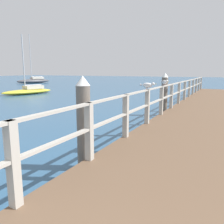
{
  "coord_description": "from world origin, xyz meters",
  "views": [
    {
      "loc": [
        0.81,
        0.72,
        2.02
      ],
      "look_at": [
        -2.07,
        6.39,
        0.87
      ],
      "focal_mm": 36.67,
      "sensor_mm": 36.0,
      "label": 1
    }
  ],
  "objects_px": {
    "seagull_background": "(165,82)",
    "boat_1": "(28,91)",
    "seagull_foreground": "(148,85)",
    "dock_piling_far": "(164,94)",
    "boat_0": "(34,81)",
    "dock_piling_near": "(84,123)"
  },
  "relations": [
    {
      "from": "dock_piling_far",
      "to": "seagull_background",
      "type": "height_order",
      "value": "dock_piling_far"
    },
    {
      "from": "boat_1",
      "to": "seagull_background",
      "type": "bearing_deg",
      "value": 169.21
    },
    {
      "from": "dock_piling_near",
      "to": "boat_1",
      "type": "relative_size",
      "value": 0.38
    },
    {
      "from": "dock_piling_far",
      "to": "boat_1",
      "type": "distance_m",
      "value": 13.87
    },
    {
      "from": "dock_piling_far",
      "to": "seagull_foreground",
      "type": "distance_m",
      "value": 3.69
    },
    {
      "from": "dock_piling_far",
      "to": "boat_1",
      "type": "bearing_deg",
      "value": 161.53
    },
    {
      "from": "dock_piling_near",
      "to": "seagull_foreground",
      "type": "xyz_separation_m",
      "value": [
        0.39,
        2.84,
        0.63
      ]
    },
    {
      "from": "dock_piling_near",
      "to": "seagull_background",
      "type": "height_order",
      "value": "dock_piling_near"
    },
    {
      "from": "boat_0",
      "to": "boat_1",
      "type": "height_order",
      "value": "boat_0"
    },
    {
      "from": "seagull_background",
      "to": "boat_0",
      "type": "distance_m",
      "value": 32.65
    },
    {
      "from": "seagull_foreground",
      "to": "seagull_background",
      "type": "relative_size",
      "value": 1.27
    },
    {
      "from": "seagull_foreground",
      "to": "seagull_background",
      "type": "distance_m",
      "value": 2.05
    },
    {
      "from": "seagull_background",
      "to": "boat_1",
      "type": "height_order",
      "value": "boat_1"
    },
    {
      "from": "dock_piling_far",
      "to": "seagull_foreground",
      "type": "xyz_separation_m",
      "value": [
        0.39,
        -3.61,
        0.63
      ]
    },
    {
      "from": "dock_piling_far",
      "to": "boat_0",
      "type": "relative_size",
      "value": 0.25
    },
    {
      "from": "dock_piling_far",
      "to": "seagull_background",
      "type": "bearing_deg",
      "value": -76.19
    },
    {
      "from": "dock_piling_near",
      "to": "seagull_background",
      "type": "relative_size",
      "value": 5.15
    },
    {
      "from": "seagull_background",
      "to": "boat_0",
      "type": "height_order",
      "value": "boat_0"
    },
    {
      "from": "dock_piling_near",
      "to": "dock_piling_far",
      "type": "height_order",
      "value": "same"
    },
    {
      "from": "dock_piling_near",
      "to": "dock_piling_far",
      "type": "xyz_separation_m",
      "value": [
        0.0,
        6.45,
        0.0
      ]
    },
    {
      "from": "dock_piling_near",
      "to": "boat_0",
      "type": "distance_m",
      "value": 35.44
    },
    {
      "from": "seagull_foreground",
      "to": "boat_1",
      "type": "distance_m",
      "value": 15.77
    }
  ]
}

